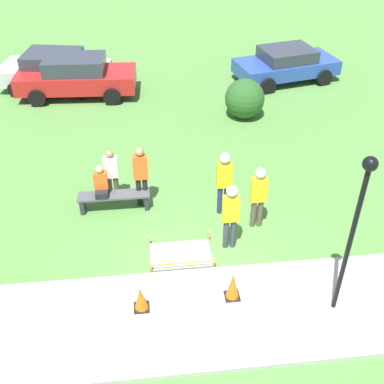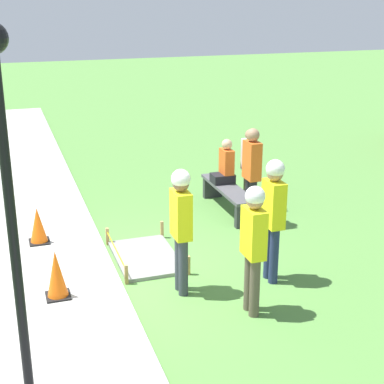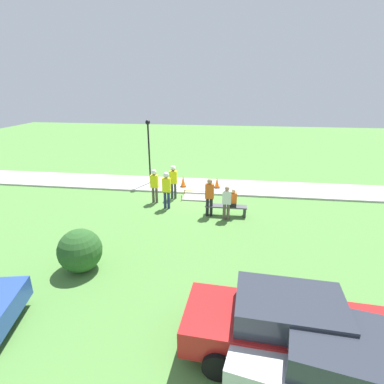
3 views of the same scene
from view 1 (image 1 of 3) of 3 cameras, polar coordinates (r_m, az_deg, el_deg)
ground_plane at (r=11.64m, az=1.68°, el=-9.35°), size 60.00×60.00×0.00m
sidewalk at (r=10.70m, az=2.72°, el=-14.36°), size 28.00×2.74×0.10m
wet_concrete_patch at (r=11.98m, az=-1.35°, el=-7.48°), size 1.56×1.03×0.31m
traffic_cone_near_patch at (r=10.57m, az=-6.09°, el=-12.41°), size 0.34×0.34×0.62m
traffic_cone_far_patch at (r=10.74m, az=4.86°, el=-11.01°), size 0.34×0.34×0.70m
park_bench at (r=13.39m, az=-9.21°, el=-0.75°), size 1.95×0.44×0.50m
person_seated_on_bench at (r=13.17m, az=-10.75°, el=1.00°), size 0.36×0.44×0.89m
worker_supervisor at (r=12.32m, az=7.91°, el=-0.04°), size 0.40×0.26×1.82m
worker_assistant at (r=12.66m, az=3.82°, el=1.72°), size 0.40×0.27×1.90m
worker_trainee at (r=11.57m, az=4.62°, el=-2.29°), size 0.40×0.27×1.87m
bystander_in_orange_shirt at (r=13.07m, az=-6.09°, el=2.27°), size 0.40×0.24×1.84m
bystander_in_gray_shirt at (r=13.45m, az=-9.52°, el=2.28°), size 0.40×0.22×1.62m
lamppost_near at (r=9.53m, az=18.93°, el=-2.78°), size 0.28×0.28×3.83m
parked_car_red at (r=19.99m, az=-13.56°, el=13.20°), size 4.72×2.23×1.58m
parked_car_silver at (r=20.95m, az=-15.98°, el=13.74°), size 4.65×2.78×1.50m
parked_car_blue at (r=21.28m, az=11.10°, el=14.69°), size 4.52×2.80×1.39m
shrub_rounded_near at (r=17.92m, az=6.26°, el=10.94°), size 1.45×1.45×1.45m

